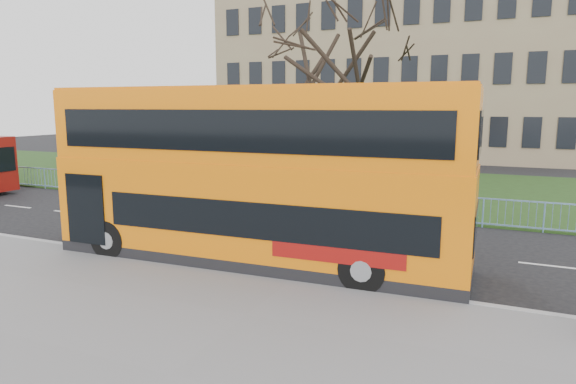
# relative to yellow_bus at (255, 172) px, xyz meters

# --- Properties ---
(ground) EXTENTS (120.00, 120.00, 0.00)m
(ground) POSITION_rel_yellow_bus_xyz_m (1.63, 0.51, -2.60)
(ground) COLOR black
(ground) RESTS_ON ground
(pavement) EXTENTS (80.00, 10.50, 0.12)m
(pavement) POSITION_rel_yellow_bus_xyz_m (1.63, -6.24, -2.54)
(pavement) COLOR slate
(pavement) RESTS_ON ground
(kerb) EXTENTS (80.00, 0.20, 0.14)m
(kerb) POSITION_rel_yellow_bus_xyz_m (1.63, -1.04, -2.53)
(kerb) COLOR #9C9B9E
(kerb) RESTS_ON ground
(grass_verge) EXTENTS (80.00, 15.40, 0.08)m
(grass_verge) POSITION_rel_yellow_bus_xyz_m (1.63, 14.81, -2.56)
(grass_verge) COLOR #1D3413
(grass_verge) RESTS_ON ground
(guard_railing) EXTENTS (40.00, 0.12, 1.10)m
(guard_railing) POSITION_rel_yellow_bus_xyz_m (1.63, 7.11, -2.05)
(guard_railing) COLOR #79A5D7
(guard_railing) RESTS_ON ground
(bare_tree) EXTENTS (7.49, 7.49, 10.69)m
(bare_tree) POSITION_rel_yellow_bus_xyz_m (-1.37, 10.51, 2.83)
(bare_tree) COLOR black
(bare_tree) RESTS_ON grass_verge
(civic_building) EXTENTS (30.00, 15.00, 14.00)m
(civic_building) POSITION_rel_yellow_bus_xyz_m (-3.37, 35.51, 4.40)
(civic_building) COLOR #8A7257
(civic_building) RESTS_ON ground
(yellow_bus) EXTENTS (11.65, 3.15, 4.85)m
(yellow_bus) POSITION_rel_yellow_bus_xyz_m (0.00, 0.00, 0.00)
(yellow_bus) COLOR orange
(yellow_bus) RESTS_ON ground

